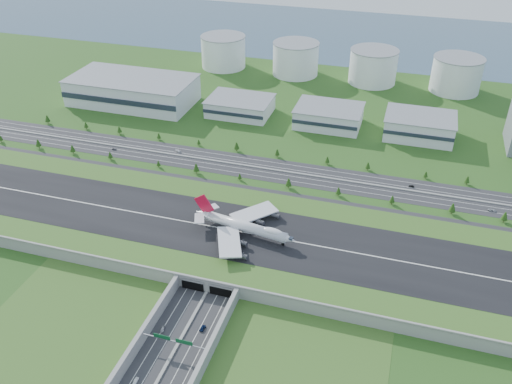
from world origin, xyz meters
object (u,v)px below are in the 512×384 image
(fuel_tank_a, at_px, (223,52))
(car_4, at_px, (114,149))
(car_5, at_px, (411,186))
(car_2, at_px, (203,328))
(car_0, at_px, (163,329))
(car_6, at_px, (492,210))
(boeing_747, at_px, (244,226))
(car_1, at_px, (136,381))
(car_7, at_px, (178,151))

(fuel_tank_a, distance_m, car_4, 222.66)
(car_4, bearing_deg, car_5, -87.86)
(car_2, bearing_deg, fuel_tank_a, -67.08)
(car_0, height_order, car_6, car_0)
(boeing_747, relative_size, car_4, 18.28)
(car_0, bearing_deg, car_6, 33.59)
(fuel_tank_a, relative_size, car_1, 12.21)
(fuel_tank_a, distance_m, car_1, 441.84)
(boeing_747, xyz_separation_m, car_4, (-144.58, 90.06, -13.42))
(car_2, bearing_deg, boeing_747, -84.28)
(car_2, height_order, car_7, car_7)
(fuel_tank_a, relative_size, boeing_747, 0.71)
(boeing_747, relative_size, car_1, 17.20)
(car_4, bearing_deg, fuel_tank_a, -5.37)
(car_4, xyz_separation_m, car_6, (298.37, -4.07, 0.12))
(car_4, relative_size, car_7, 0.69)
(car_1, relative_size, car_6, 0.73)
(car_1, height_order, car_6, car_6)
(car_0, xyz_separation_m, car_6, (172.13, 168.52, -0.01))
(car_4, bearing_deg, car_6, -91.52)
(boeing_747, bearing_deg, car_0, -93.43)
(car_4, height_order, car_6, car_6)
(boeing_747, height_order, car_2, boeing_747)
(fuel_tank_a, height_order, car_6, fuel_tank_a)
(fuel_tank_a, distance_m, car_7, 212.02)
(car_1, height_order, car_4, car_1)
(car_7, bearing_deg, boeing_747, 66.51)
(car_2, height_order, car_4, car_2)
(car_6, xyz_separation_m, car_7, (-245.95, 16.84, 0.03))
(boeing_747, bearing_deg, car_6, 38.31)
(car_0, bearing_deg, car_7, 100.91)
(car_1, bearing_deg, fuel_tank_a, 103.97)
(boeing_747, distance_m, car_6, 176.69)
(car_0, bearing_deg, car_2, 8.42)
(fuel_tank_a, bearing_deg, car_4, -94.63)
(fuel_tank_a, bearing_deg, car_1, -75.54)
(car_6, bearing_deg, car_2, 140.19)
(car_5, relative_size, car_7, 0.73)
(car_1, xyz_separation_m, car_7, (-75.74, 219.01, 0.13))
(boeing_747, height_order, car_0, boeing_747)
(car_4, height_order, car_7, car_7)
(car_2, relative_size, car_6, 0.87)
(car_1, bearing_deg, car_2, 65.69)
(car_2, xyz_separation_m, car_6, (152.31, 161.61, 0.10))
(boeing_747, distance_m, car_5, 142.40)
(car_2, bearing_deg, car_4, -44.00)
(car_5, height_order, car_7, car_7)
(car_0, distance_m, car_2, 20.98)
(car_2, bearing_deg, car_7, -57.71)
(car_0, relative_size, car_5, 1.14)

